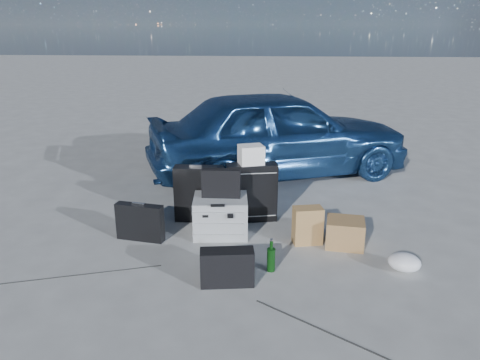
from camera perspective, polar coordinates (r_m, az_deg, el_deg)
name	(u,v)px	position (r m, az deg, el deg)	size (l,w,h in m)	color
ground	(234,257)	(4.54, -0.70, -9.31)	(60.00, 60.00, 0.00)	#A6A7A3
car	(279,133)	(6.76, 4.72, 5.72)	(1.50, 3.72, 1.27)	#2B5994
pelican_case	(221,216)	(4.93, -2.38, -4.35)	(0.56, 0.46, 0.40)	#AFB3B5
laptop_bag	(221,183)	(4.83, -2.33, -0.40)	(0.40, 0.10, 0.30)	black
briefcase	(140,222)	(4.90, -12.10, -5.06)	(0.50, 0.11, 0.39)	black
suitcase_left	(196,194)	(5.25, -5.33, -1.68)	(0.48, 0.17, 0.63)	black
suitcase_right	(252,192)	(5.23, 1.47, -1.50)	(0.55, 0.20, 0.66)	black
white_carton	(251,155)	(5.11, 1.36, 3.11)	(0.26, 0.21, 0.21)	white
duffel_bag	(213,192)	(5.64, -3.30, -1.50)	(0.77, 0.33, 0.38)	black
flat_box_white	(212,175)	(5.57, -3.49, 0.67)	(0.36, 0.27, 0.06)	white
flat_box_black	(213,170)	(5.55, -3.30, 1.25)	(0.26, 0.19, 0.06)	black
kraft_bag	(308,225)	(4.77, 8.23, -5.50)	(0.29, 0.17, 0.38)	#A78B48
cardboard_box	(345,233)	(4.80, 12.67, -6.30)	(0.37, 0.32, 0.28)	#966241
plastic_bag	(404,262)	(4.52, 19.40, -9.43)	(0.29, 0.25, 0.16)	white
messenger_bag	(227,267)	(4.02, -1.58, -10.60)	(0.45, 0.17, 0.32)	black
green_bottle	(271,256)	(4.24, 3.82, -9.19)	(0.08, 0.08, 0.30)	black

